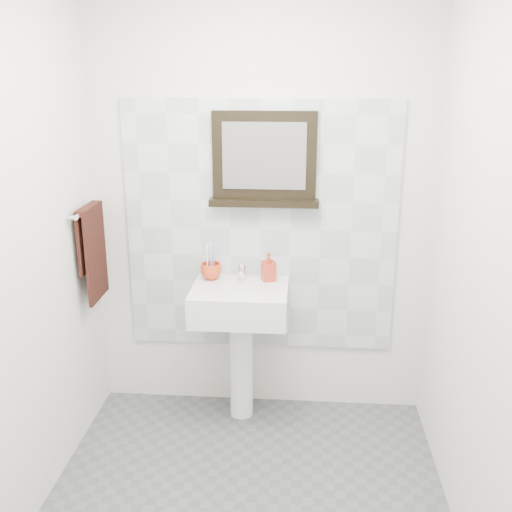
{
  "coord_description": "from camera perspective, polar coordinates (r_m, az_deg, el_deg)",
  "views": [
    {
      "loc": [
        0.25,
        -2.33,
        2.06
      ],
      "look_at": [
        0.02,
        0.55,
        1.15
      ],
      "focal_mm": 42.0,
      "sensor_mm": 36.0,
      "label": 1
    }
  ],
  "objects": [
    {
      "name": "framed_mirror",
      "position": [
        3.44,
        0.8,
        8.99
      ],
      "size": [
        0.63,
        0.11,
        0.54
      ],
      "color": "black",
      "rests_on": "back_wall"
    },
    {
      "name": "toothbrush_cup",
      "position": [
        3.56,
        -4.32,
        -1.45
      ],
      "size": [
        0.15,
        0.15,
        0.1
      ],
      "primitive_type": "imported",
      "rotation": [
        0.0,
        0.0,
        -0.28
      ],
      "color": "red",
      "rests_on": "pedestal_sink"
    },
    {
      "name": "left_wall",
      "position": [
        2.77,
        -22.48,
        -0.92
      ],
      "size": [
        0.01,
        2.2,
        2.5
      ],
      "primitive_type": "cube",
      "color": "silver",
      "rests_on": "ground"
    },
    {
      "name": "soap_dispenser",
      "position": [
        3.52,
        1.19,
        -1.03
      ],
      "size": [
        0.1,
        0.1,
        0.17
      ],
      "primitive_type": "imported",
      "rotation": [
        0.0,
        0.0,
        0.36
      ],
      "color": "#B3151B",
      "rests_on": "pedestal_sink"
    },
    {
      "name": "splashback",
      "position": [
        3.55,
        0.42,
        2.6
      ],
      "size": [
        1.6,
        0.02,
        1.5
      ],
      "primitive_type": "cube",
      "color": "silver",
      "rests_on": "back_wall"
    },
    {
      "name": "hand_towel",
      "position": [
        3.53,
        -15.33,
        0.97
      ],
      "size": [
        0.06,
        0.3,
        0.55
      ],
      "color": "black",
      "rests_on": "towel_bar"
    },
    {
      "name": "toothbrushes",
      "position": [
        3.54,
        -4.35,
        -0.31
      ],
      "size": [
        0.05,
        0.04,
        0.21
      ],
      "color": "white",
      "rests_on": "toothbrush_cup"
    },
    {
      "name": "towel_bar",
      "position": [
        3.48,
        -15.71,
        4.29
      ],
      "size": [
        0.07,
        0.4,
        0.03
      ],
      "color": "silver",
      "rests_on": "left_wall"
    },
    {
      "name": "back_wall",
      "position": [
        3.54,
        0.43,
        4.22
      ],
      "size": [
        2.0,
        0.01,
        2.5
      ],
      "primitive_type": "cube",
      "color": "silver",
      "rests_on": "ground"
    },
    {
      "name": "front_wall",
      "position": [
        1.49,
        -5.91,
        -15.4
      ],
      "size": [
        2.0,
        0.01,
        2.5
      ],
      "primitive_type": "cube",
      "color": "silver",
      "rests_on": "ground"
    },
    {
      "name": "pedestal_sink",
      "position": [
        3.51,
        -1.52,
        -5.77
      ],
      "size": [
        0.55,
        0.44,
        0.96
      ],
      "color": "white",
      "rests_on": "ground"
    },
    {
      "name": "right_wall",
      "position": [
        2.58,
        21.27,
        -2.05
      ],
      "size": [
        0.01,
        2.2,
        2.5
      ],
      "primitive_type": "cube",
      "color": "silver",
      "rests_on": "ground"
    }
  ]
}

